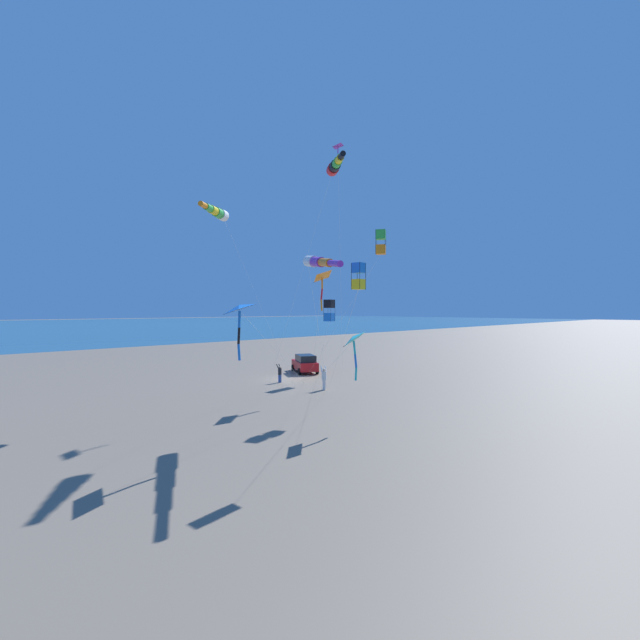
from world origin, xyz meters
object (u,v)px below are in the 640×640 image
(person_child_green_jacket, at_px, (280,372))
(kite_delta_rainbow_low_near, at_px, (353,340))
(cooler_box, at_px, (296,367))
(kite_delta_orange_high_right, at_px, (239,309))
(kite_box_yellow_midlevel, at_px, (358,277))
(kite_windsock_magenta_far_left, at_px, (216,212))
(person_adult_flyer, at_px, (324,377))
(kite_box_long_streamer_right, at_px, (329,310))
(kite_windsock_striped_overhead, at_px, (335,165))
(kite_delta_long_streamer_left, at_px, (321,277))
(parked_car, at_px, (305,363))
(kite_delta_teal_far_right, at_px, (338,148))
(kite_windsock_red_high_left, at_px, (317,262))
(kite_box_small_distant, at_px, (381,242))

(person_child_green_jacket, distance_m, kite_delta_rainbow_low_near, 15.67)
(cooler_box, height_order, kite_delta_orange_high_right, kite_delta_orange_high_right)
(kite_box_yellow_midlevel, bearing_deg, kite_windsock_magenta_far_left, -0.57)
(cooler_box, distance_m, person_adult_flyer, 12.29)
(cooler_box, bearing_deg, kite_delta_orange_high_right, 133.82)
(cooler_box, xyz_separation_m, kite_box_long_streamer_right, (-7.32, 2.18, 6.21))
(kite_windsock_striped_overhead, bearing_deg, kite_delta_long_streamer_left, -30.91)
(kite_box_long_streamer_right, relative_size, kite_windsock_magenta_far_left, 0.54)
(parked_car, height_order, kite_delta_teal_far_right, kite_delta_teal_far_right)
(kite_box_long_streamer_right, distance_m, kite_box_yellow_midlevel, 19.35)
(kite_windsock_red_high_left, relative_size, kite_windsock_magenta_far_left, 0.93)
(kite_delta_teal_far_right, bearing_deg, kite_box_long_streamer_right, -34.66)
(person_child_green_jacket, height_order, kite_delta_teal_far_right, kite_delta_teal_far_right)
(kite_delta_rainbow_low_near, bearing_deg, kite_box_small_distant, -62.88)
(kite_delta_orange_high_right, height_order, kite_delta_teal_far_right, kite_delta_teal_far_right)
(kite_delta_long_streamer_left, bearing_deg, kite_box_yellow_midlevel, 143.98)
(person_adult_flyer, xyz_separation_m, kite_box_small_distant, (-5.10, -0.78, 10.35))
(cooler_box, height_order, kite_windsock_striped_overhead, kite_windsock_striped_overhead)
(cooler_box, distance_m, kite_windsock_striped_overhead, 24.05)
(kite_delta_rainbow_low_near, bearing_deg, person_child_green_jacket, -22.93)
(kite_box_yellow_midlevel, relative_size, kite_delta_rainbow_low_near, 0.87)
(person_adult_flyer, height_order, kite_box_small_distant, kite_box_small_distant)
(person_child_green_jacket, distance_m, kite_delta_teal_far_right, 19.81)
(kite_windsock_red_high_left, bearing_deg, person_child_green_jacket, -29.77)
(cooler_box, height_order, kite_windsock_magenta_far_left, kite_windsock_magenta_far_left)
(parked_car, xyz_separation_m, kite_box_small_distant, (-13.20, 4.39, 10.45))
(kite_box_long_streamer_right, xyz_separation_m, kite_windsock_magenta_far_left, (-1.42, 12.53, 6.85))
(parked_car, distance_m, cooler_box, 2.80)
(person_child_green_jacket, bearing_deg, kite_delta_long_streamer_left, 171.11)
(kite_windsock_red_high_left, bearing_deg, kite_delta_long_streamer_left, -45.71)
(kite_windsock_red_high_left, relative_size, kite_delta_teal_far_right, 0.63)
(person_adult_flyer, xyz_separation_m, kite_delta_orange_high_right, (-7.69, 12.99, 5.45))
(kite_windsock_striped_overhead, relative_size, kite_delta_teal_far_right, 0.82)
(cooler_box, xyz_separation_m, kite_delta_rainbow_low_near, (-19.38, 12.43, 4.61))
(person_adult_flyer, bearing_deg, person_child_green_jacket, 4.48)
(cooler_box, distance_m, kite_delta_orange_high_right, 27.21)
(person_adult_flyer, xyz_separation_m, kite_delta_long_streamer_left, (-1.16, 1.41, 7.95))
(kite_box_small_distant, bearing_deg, person_child_green_jacket, 6.60)
(parked_car, distance_m, kite_delta_teal_far_right, 20.86)
(kite_windsock_striped_overhead, relative_size, kite_box_yellow_midlevel, 1.48)
(kite_delta_long_streamer_left, height_order, kite_windsock_magenta_far_left, kite_windsock_magenta_far_left)
(cooler_box, height_order, kite_delta_rainbow_low_near, kite_delta_rainbow_low_near)
(person_adult_flyer, bearing_deg, kite_box_long_streamer_right, -49.83)
(kite_box_long_streamer_right, height_order, kite_box_yellow_midlevel, kite_box_yellow_midlevel)
(kite_windsock_striped_overhead, xyz_separation_m, kite_delta_orange_high_right, (-3.02, 9.48, -9.57))
(kite_windsock_striped_overhead, xyz_separation_m, kite_delta_rainbow_low_near, (-4.07, 2.81, -11.25))
(person_child_green_jacket, bearing_deg, kite_delta_rainbow_low_near, 157.07)
(parked_car, xyz_separation_m, kite_delta_long_streamer_left, (-9.26, 6.58, 8.05))
(kite_windsock_magenta_far_left, xyz_separation_m, kite_delta_teal_far_right, (-1.77, -10.33, 6.65))
(cooler_box, relative_size, person_child_green_jacket, 0.38)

